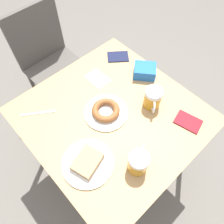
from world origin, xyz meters
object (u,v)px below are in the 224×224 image
object	(u,v)px
fork	(38,113)
chair	(48,55)
passport_far_edge	(118,57)
blue_pouch	(145,71)
beer_mug_center	(153,98)
napkin_folded	(98,79)
plate_with_donut	(106,111)
passport_near_edge	(188,122)
plate_with_cake	(88,162)
beer_mug_left	(138,162)

from	to	relation	value
fork	chair	bearing A→B (deg)	56.21
passport_far_edge	blue_pouch	size ratio (longest dim) A/B	0.98
chair	passport_far_edge	bearing A→B (deg)	-68.68
beer_mug_center	blue_pouch	size ratio (longest dim) A/B	0.71
napkin_folded	fork	xyz separation A→B (m)	(-0.37, 0.03, -0.00)
passport_far_edge	blue_pouch	distance (m)	0.21
plate_with_donut	fork	world-z (taller)	plate_with_donut
beer_mug_center	blue_pouch	bearing A→B (deg)	52.69
plate_with_donut	passport_far_edge	size ratio (longest dim) A/B	1.45
passport_near_edge	blue_pouch	size ratio (longest dim) A/B	0.92
fork	passport_near_edge	world-z (taller)	passport_near_edge
chair	blue_pouch	bearing A→B (deg)	-73.82
plate_with_cake	napkin_folded	world-z (taller)	plate_with_cake
plate_with_donut	passport_near_edge	size ratio (longest dim) A/B	1.55
plate_with_donut	napkin_folded	world-z (taller)	plate_with_donut
fork	passport_far_edge	bearing A→B (deg)	1.64
napkin_folded	passport_far_edge	bearing A→B (deg)	13.40
plate_with_donut	beer_mug_center	size ratio (longest dim) A/B	2.00
plate_with_cake	passport_near_edge	world-z (taller)	plate_with_cake
beer_mug_left	blue_pouch	distance (m)	0.55
plate_with_cake	beer_mug_left	distance (m)	0.22
chair	napkin_folded	xyz separation A→B (m)	(0.01, -0.57, 0.21)
plate_with_cake	passport_near_edge	xyz separation A→B (m)	(0.50, -0.17, -0.01)
plate_with_donut	beer_mug_left	distance (m)	0.32
beer_mug_left	beer_mug_center	world-z (taller)	same
beer_mug_left	plate_with_cake	bearing A→B (deg)	133.64
chair	plate_with_cake	xyz separation A→B (m)	(-0.34, -0.92, 0.22)
plate_with_donut	fork	size ratio (longest dim) A/B	1.46
fork	passport_far_edge	xyz separation A→B (m)	(0.58, 0.02, 0.00)
passport_far_edge	passport_near_edge	bearing A→B (deg)	-96.18
beer_mug_center	passport_far_edge	xyz separation A→B (m)	(0.12, 0.37, -0.05)
chair	plate_with_donut	bearing A→B (deg)	-99.09
plate_with_donut	passport_near_edge	bearing A→B (deg)	-50.29
napkin_folded	blue_pouch	xyz separation A→B (m)	(0.22, -0.16, 0.03)
blue_pouch	plate_with_donut	bearing A→B (deg)	-172.29
beer_mug_left	beer_mug_center	distance (m)	0.34
napkin_folded	passport_near_edge	distance (m)	0.54
plate_with_donut	passport_near_edge	world-z (taller)	plate_with_donut
beer_mug_center	passport_far_edge	distance (m)	0.40
napkin_folded	passport_near_edge	xyz separation A→B (m)	(0.15, -0.52, 0.00)
beer_mug_center	fork	xyz separation A→B (m)	(-0.46, 0.36, -0.05)
beer_mug_left	napkin_folded	world-z (taller)	beer_mug_left
plate_with_cake	plate_with_donut	size ratio (longest dim) A/B	1.05
chair	passport_near_edge	world-z (taller)	chair
fork	blue_pouch	xyz separation A→B (m)	(0.59, -0.19, 0.03)
plate_with_donut	passport_far_edge	distance (m)	0.41
chair	fork	xyz separation A→B (m)	(-0.36, -0.54, 0.21)
plate_with_cake	beer_mug_center	xyz separation A→B (m)	(0.45, 0.02, 0.04)
plate_with_cake	blue_pouch	distance (m)	0.60
chair	beer_mug_left	distance (m)	1.12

